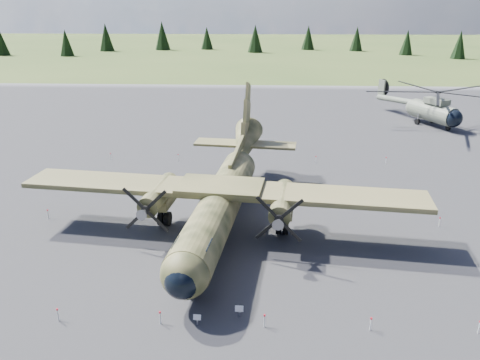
{
  "coord_description": "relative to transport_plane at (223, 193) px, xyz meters",
  "views": [
    {
      "loc": [
        1.62,
        -35.57,
        17.42
      ],
      "look_at": [
        -0.11,
        2.0,
        3.09
      ],
      "focal_mm": 35.0,
      "sensor_mm": 36.0,
      "label": 1
    }
  ],
  "objects": [
    {
      "name": "apron",
      "position": [
        1.34,
        10.69,
        -3.0
      ],
      "size": [
        120.0,
        120.0,
        0.04
      ],
      "primitive_type": "cube",
      "color": "slate",
      "rests_on": "ground"
    },
    {
      "name": "helicopter_near",
      "position": [
        28.52,
        35.22,
        0.74
      ],
      "size": [
        27.53,
        27.53,
        5.28
      ],
      "rotation": [
        0.0,
        0.0,
        0.43
      ],
      "color": "slate",
      "rests_on": "ground"
    },
    {
      "name": "barrier_fence",
      "position": [
        0.88,
        0.61,
        -2.5
      ],
      "size": [
        33.12,
        29.62,
        0.85
      ],
      "color": "white",
      "rests_on": "ground"
    },
    {
      "name": "info_placard_right",
      "position": [
        1.86,
        -11.98,
        -2.49
      ],
      "size": [
        0.5,
        0.22,
        0.78
      ],
      "rotation": [
        0.0,
        0.0,
        -0.02
      ],
      "color": "gray",
      "rests_on": "ground"
    },
    {
      "name": "ground",
      "position": [
        1.34,
        0.69,
        -3.0
      ],
      "size": [
        500.0,
        500.0,
        0.0
      ],
      "primitive_type": "plane",
      "color": "#57642C",
      "rests_on": "ground"
    },
    {
      "name": "info_placard_left",
      "position": [
        -0.52,
        -12.8,
        -2.54
      ],
      "size": [
        0.45,
        0.21,
        0.7
      ],
      "rotation": [
        0.0,
        0.0,
        -0.06
      ],
      "color": "gray",
      "rests_on": "ground"
    },
    {
      "name": "treeline",
      "position": [
        3.34,
        12.99,
        1.78
      ],
      "size": [
        317.3,
        317.35,
        10.98
      ],
      "color": "black",
      "rests_on": "ground"
    },
    {
      "name": "transport_plane",
      "position": [
        0.0,
        0.0,
        0.0
      ],
      "size": [
        31.8,
        28.74,
        10.46
      ],
      "rotation": [
        0.0,
        0.0,
        -0.12
      ],
      "color": "#373B20",
      "rests_on": "ground"
    }
  ]
}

